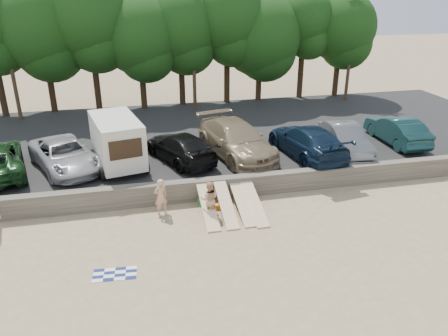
# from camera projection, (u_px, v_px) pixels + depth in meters

# --- Properties ---
(ground) EXTENTS (120.00, 120.00, 0.00)m
(ground) POSITION_uv_depth(u_px,v_px,m) (209.00, 233.00, 17.66)
(ground) COLOR tan
(ground) RESTS_ON ground
(seawall) EXTENTS (44.00, 0.50, 1.00)m
(seawall) POSITION_uv_depth(u_px,v_px,m) (197.00, 190.00, 20.15)
(seawall) COLOR #6B6356
(seawall) RESTS_ON ground
(parking_lot) EXTENTS (44.00, 14.50, 0.70)m
(parking_lot) POSITION_uv_depth(u_px,v_px,m) (177.00, 140.00, 26.93)
(parking_lot) COLOR #282828
(parking_lot) RESTS_ON ground
(treeline) EXTENTS (32.89, 6.56, 9.51)m
(treeline) POSITION_uv_depth(u_px,v_px,m) (154.00, 27.00, 30.65)
(treeline) COLOR #382616
(treeline) RESTS_ON parking_lot
(utility_poles) EXTENTS (25.80, 0.26, 9.00)m
(utility_poles) POSITION_uv_depth(u_px,v_px,m) (193.00, 42.00, 30.24)
(utility_poles) COLOR #473321
(utility_poles) RESTS_ON parking_lot
(box_trailer) EXTENTS (2.93, 4.33, 2.55)m
(box_trailer) POSITION_uv_depth(u_px,v_px,m) (117.00, 140.00, 21.56)
(box_trailer) COLOR beige
(box_trailer) RESTS_ON parking_lot
(car_2) EXTENTS (4.32, 5.80, 1.46)m
(car_2) POSITION_uv_depth(u_px,v_px,m) (65.00, 155.00, 21.63)
(car_2) COLOR #9B9BA0
(car_2) RESTS_ON parking_lot
(car_3) EXTENTS (3.81, 5.40, 1.45)m
(car_3) POSITION_uv_depth(u_px,v_px,m) (180.00, 147.00, 22.66)
(car_3) COLOR black
(car_3) RESTS_ON parking_lot
(car_4) EXTENTS (3.78, 6.56, 1.79)m
(car_4) POSITION_uv_depth(u_px,v_px,m) (236.00, 140.00, 23.23)
(car_4) COLOR #8A7558
(car_4) RESTS_ON parking_lot
(car_5) EXTENTS (3.08, 5.96, 1.65)m
(car_5) POSITION_uv_depth(u_px,v_px,m) (307.00, 141.00, 23.26)
(car_5) COLOR black
(car_5) RESTS_ON parking_lot
(car_6) EXTENTS (2.00, 4.75, 1.52)m
(car_6) POSITION_uv_depth(u_px,v_px,m) (345.00, 139.00, 23.72)
(car_6) COLOR #56585C
(car_6) RESTS_ON parking_lot
(car_7) EXTENTS (1.70, 4.73, 1.55)m
(car_7) POSITION_uv_depth(u_px,v_px,m) (397.00, 130.00, 25.09)
(car_7) COLOR #133536
(car_7) RESTS_ON parking_lot
(surfboard_low_0) EXTENTS (0.56, 2.89, 0.95)m
(surfboard_low_0) POSITION_uv_depth(u_px,v_px,m) (208.00, 206.00, 18.79)
(surfboard_low_0) COLOR beige
(surfboard_low_0) RESTS_ON ground
(surfboard_low_1) EXTENTS (0.56, 2.88, 0.98)m
(surfboard_low_1) POSITION_uv_depth(u_px,v_px,m) (226.00, 204.00, 18.93)
(surfboard_low_1) COLOR beige
(surfboard_low_1) RESTS_ON ground
(surfboard_low_2) EXTENTS (0.56, 2.92, 0.82)m
(surfboard_low_2) POSITION_uv_depth(u_px,v_px,m) (242.00, 203.00, 19.16)
(surfboard_low_2) COLOR beige
(surfboard_low_2) RESTS_ON ground
(surfboard_low_3) EXTENTS (0.56, 2.92, 0.81)m
(surfboard_low_3) POSITION_uv_depth(u_px,v_px,m) (254.00, 203.00, 19.13)
(surfboard_low_3) COLOR beige
(surfboard_low_3) RESTS_ON ground
(beachgoer_a) EXTENTS (0.71, 0.59, 1.66)m
(beachgoer_a) POSITION_uv_depth(u_px,v_px,m) (161.00, 197.00, 18.79)
(beachgoer_a) COLOR tan
(beachgoer_a) RESTS_ON ground
(beachgoer_b) EXTENTS (0.89, 0.74, 1.63)m
(beachgoer_b) POSITION_uv_depth(u_px,v_px,m) (209.00, 199.00, 18.62)
(beachgoer_b) COLOR tan
(beachgoer_b) RESTS_ON ground
(cooler) EXTENTS (0.44, 0.39, 0.32)m
(cooler) POSITION_uv_depth(u_px,v_px,m) (203.00, 202.00, 19.78)
(cooler) COLOR #258B39
(cooler) RESTS_ON ground
(gear_bag) EXTENTS (0.31, 0.26, 0.22)m
(gear_bag) POSITION_uv_depth(u_px,v_px,m) (218.00, 206.00, 19.49)
(gear_bag) COLOR orange
(gear_bag) RESTS_ON ground
(beach_towel) EXTENTS (1.61, 1.61, 0.00)m
(beach_towel) POSITION_uv_depth(u_px,v_px,m) (115.00, 274.00, 15.18)
(beach_towel) COLOR white
(beach_towel) RESTS_ON ground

